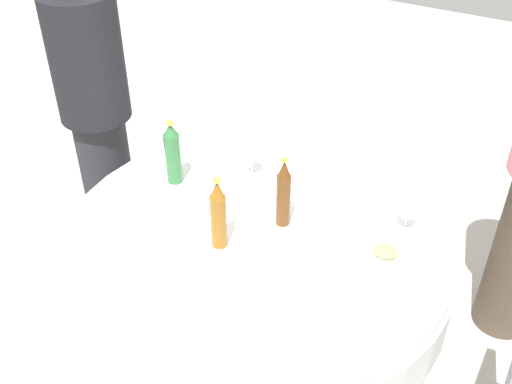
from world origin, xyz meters
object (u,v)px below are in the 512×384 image
Objects in this scene: bottle_brown_west at (283,194)px; bottle_green_rear at (173,154)px; plate_inner at (338,175)px; plate_far at (251,335)px; person_west at (96,110)px; bottle_amber_south at (218,215)px; plate_east at (385,254)px; dining_table at (256,258)px; wine_glass_north at (408,208)px; wine_glass_outer at (252,154)px.

bottle_green_rear is at bearing 177.52° from bottle_brown_west.
plate_far is at bearing -82.88° from plate_inner.
bottle_brown_west is at bearing -84.10° from person_west.
bottle_brown_west is 1.11m from person_west.
plate_east is (0.58, 0.25, -0.13)m from bottle_amber_south.
bottle_amber_south is 1.42× the size of plate_east.
bottle_green_rear is 0.55m from bottle_brown_west.
person_west is (-1.10, 0.15, -0.00)m from bottle_brown_west.
dining_table is 0.65m from wine_glass_north.
bottle_green_rear is 0.57m from person_west.
person_west reaches higher than bottle_green_rear.
person_west is (-0.55, 0.13, 0.00)m from bottle_green_rear.
bottle_green_rear is at bearing -89.32° from person_west.
dining_table is 12.03× the size of wine_glass_north.
plate_east is at bearing 13.12° from dining_table.
bottle_brown_west is at bearing 57.79° from bottle_amber_south.
plate_far is 0.99m from plate_inner.
bottle_amber_south reaches higher than wine_glass_north.
dining_table is at bearing 118.16° from plate_far.
bottle_amber_south is 0.65m from plate_east.
wine_glass_north reaches higher than plate_east.
bottle_amber_south is at bearing -74.51° from wine_glass_outer.
plate_far is at bearing -105.60° from person_west.
plate_east is at bearing 23.49° from bottle_amber_south.
bottle_green_rear reaches higher than wine_glass_north.
bottle_green_rear reaches higher than plate_inner.
person_west is at bearing 174.86° from plate_east.
person_west is at bearing -174.08° from wine_glass_outer.
person_west is at bearing -177.38° from wine_glass_north.
bottle_brown_west reaches higher than bottle_green_rear.
person_west is (-1.53, 0.14, 0.13)m from plate_east.
person_west reaches higher than bottle_amber_south.
person_west is (-1.04, 0.25, 0.29)m from dining_table.
bottle_green_rear is at bearing -168.68° from wine_glass_north.
plate_far is at bearing -107.60° from wine_glass_north.
plate_far is 0.13× the size of person_west.
bottle_brown_west is 0.62m from plate_far.
plate_far is at bearing -59.96° from wine_glass_outer.
dining_table is 0.94× the size of person_west.
plate_inner reaches higher than dining_table.
bottle_brown_west is 0.37m from wine_glass_outer.
dining_table is 5.10× the size of bottle_amber_south.
wine_glass_north is 0.43m from plate_inner.
bottle_amber_south reaches higher than dining_table.
wine_glass_outer reaches higher than plate_east.
wine_glass_outer is (-0.13, 0.47, -0.04)m from bottle_amber_south.
wine_glass_north is at bearing -26.67° from plate_inner.
wine_glass_north is 0.22m from plate_east.
plate_east is at bearing -17.40° from wine_glass_outer.
bottle_amber_south is at bearing -33.13° from bottle_green_rear.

